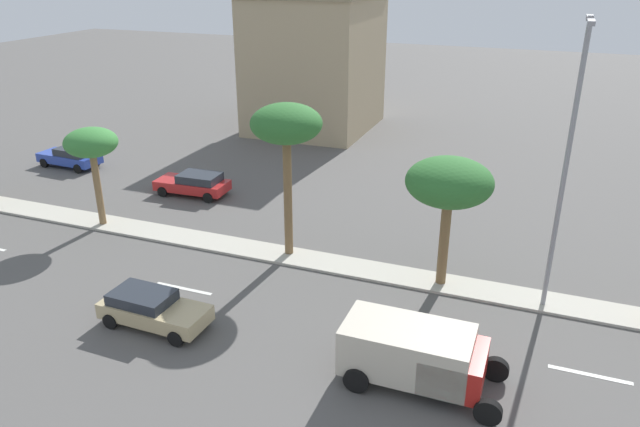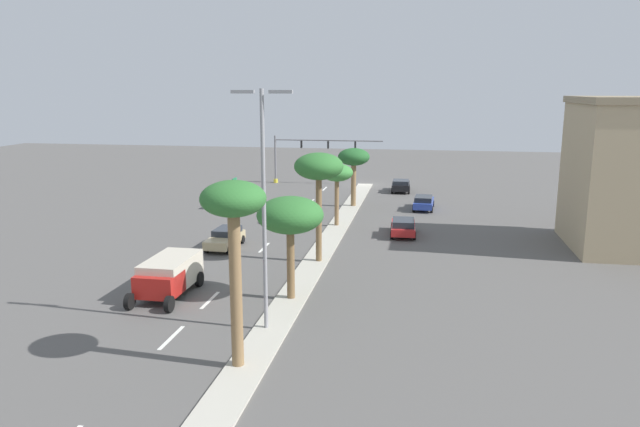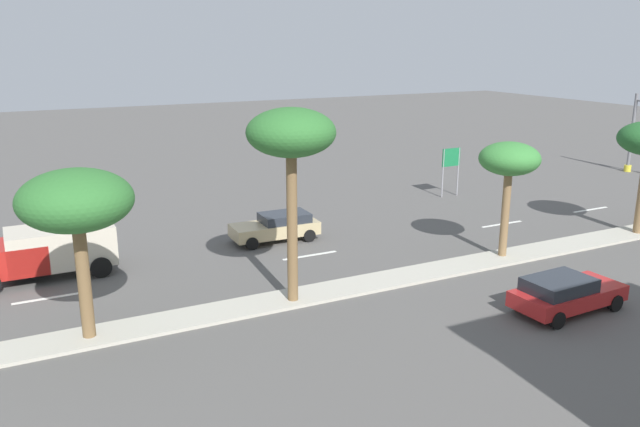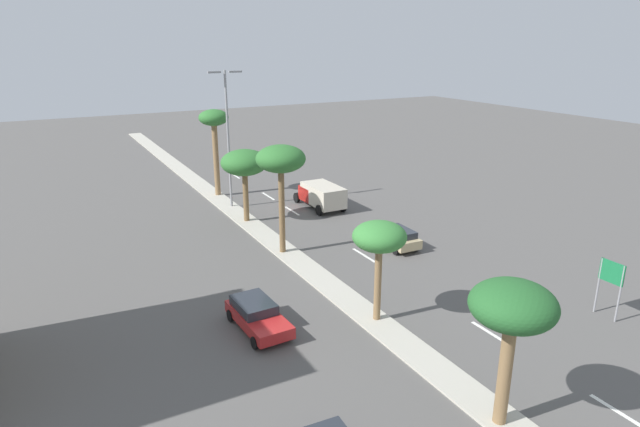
% 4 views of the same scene
% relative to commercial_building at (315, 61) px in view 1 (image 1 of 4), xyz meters
% --- Properties ---
extents(ground_plane, '(160.00, 160.00, 0.00)m').
position_rel_commercial_building_xyz_m(ground_plane, '(23.34, 8.59, -5.61)').
color(ground_plane, '#565451').
extents(median_curb, '(1.80, 90.57, 0.12)m').
position_rel_commercial_building_xyz_m(median_curb, '(23.34, 18.65, -5.55)').
color(median_curb, '#B7B2A3').
rests_on(median_curb, ground).
extents(lane_stripe_right, '(0.20, 2.80, 0.01)m').
position_rel_commercial_building_xyz_m(lane_stripe_right, '(27.84, 4.68, -5.61)').
color(lane_stripe_right, silver).
rests_on(lane_stripe_right, ground).
extents(lane_stripe_outboard, '(0.20, 2.80, 0.01)m').
position_rel_commercial_building_xyz_m(lane_stripe_outboard, '(27.84, 16.19, -5.61)').
color(lane_stripe_outboard, silver).
rests_on(lane_stripe_outboard, ground).
extents(lane_stripe_leading, '(0.20, 2.80, 0.01)m').
position_rel_commercial_building_xyz_m(lane_stripe_leading, '(27.84, 21.43, -5.61)').
color(lane_stripe_leading, silver).
rests_on(lane_stripe_leading, ground).
extents(commercial_building, '(10.66, 9.65, 11.20)m').
position_rel_commercial_building_xyz_m(commercial_building, '(0.00, 0.00, 0.00)').
color(commercial_building, tan).
rests_on(commercial_building, ground).
extents(palm_tree_center, '(2.76, 2.76, 5.37)m').
position_rel_commercial_building_xyz_m(palm_tree_center, '(23.50, -3.29, -1.00)').
color(palm_tree_center, olive).
rests_on(palm_tree_center, median_curb).
extents(palm_tree_far, '(3.31, 3.31, 7.46)m').
position_rel_commercial_building_xyz_m(palm_tree_far, '(23.10, 7.72, 0.89)').
color(palm_tree_far, brown).
rests_on(palm_tree_far, median_curb).
extents(palm_tree_trailing, '(3.71, 3.71, 5.82)m').
position_rel_commercial_building_xyz_m(palm_tree_trailing, '(23.35, 15.27, -0.77)').
color(palm_tree_trailing, brown).
rests_on(palm_tree_trailing, median_curb).
extents(street_lamp_outboard, '(2.90, 0.24, 11.63)m').
position_rel_commercial_building_xyz_m(street_lamp_outboard, '(23.61, 19.66, 1.19)').
color(street_lamp_outboard, gray).
rests_on(street_lamp_outboard, median_curb).
extents(sedan_tan_outboard, '(2.01, 4.44, 1.41)m').
position_rel_commercial_building_xyz_m(sedan_tan_outboard, '(30.72, 5.13, -4.86)').
color(sedan_tan_outboard, tan).
rests_on(sedan_tan_outboard, ground).
extents(sedan_red_center, '(2.18, 4.56, 1.41)m').
position_rel_commercial_building_xyz_m(sedan_red_center, '(17.68, -1.06, -4.86)').
color(sedan_red_center, red).
rests_on(sedan_red_center, ground).
extents(sedan_blue_mid, '(2.13, 4.54, 1.42)m').
position_rel_commercial_building_xyz_m(sedan_blue_mid, '(16.10, -12.05, -4.86)').
color(sedan_blue_mid, '#2D47AD').
rests_on(sedan_blue_mid, ground).
extents(box_truck, '(2.57, 5.56, 2.14)m').
position_rel_commercial_building_xyz_m(box_truck, '(30.48, 15.81, -4.41)').
color(box_truck, '#B21E19').
rests_on(box_truck, ground).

